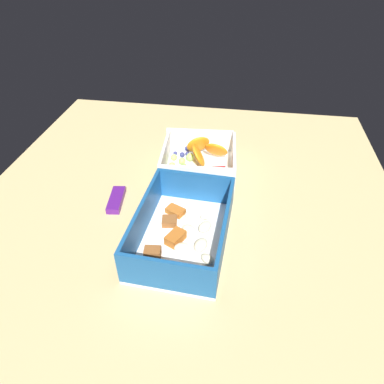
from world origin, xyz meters
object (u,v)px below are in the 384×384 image
at_px(candy_bar, 116,200).
at_px(paper_cup_liner, 214,141).
at_px(fruit_bowl, 199,160).
at_px(pasta_container, 183,231).

distance_m(candy_bar, paper_cup_liner, 0.29).
bearing_deg(paper_cup_liner, fruit_bowl, 167.55).
height_order(pasta_container, candy_bar, pasta_container).
xyz_separation_m(pasta_container, fruit_bowl, (0.21, 0.00, 0.00)).
bearing_deg(fruit_bowl, pasta_container, -179.02).
distance_m(pasta_container, paper_cup_liner, 0.32).
relative_size(fruit_bowl, paper_cup_liner, 4.62).
distance_m(fruit_bowl, candy_bar, 0.19).
xyz_separation_m(pasta_container, candy_bar, (0.08, 0.14, -0.01)).
bearing_deg(pasta_container, candy_bar, 64.46).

